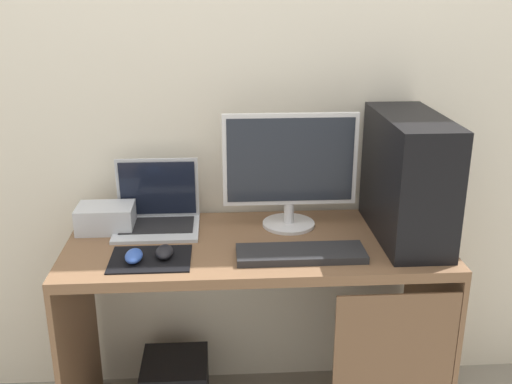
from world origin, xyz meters
TOP-DOWN VIEW (x-y plane):
  - wall_back at (0.00, 0.32)m, footprint 4.00×0.05m
  - desk at (0.02, -0.01)m, footprint 1.31×0.56m
  - pc_tower at (0.52, 0.02)m, footprint 0.21×0.50m
  - monitor at (0.13, 0.12)m, footprint 0.48×0.19m
  - laptop at (-0.35, 0.15)m, footprint 0.30×0.24m
  - projector at (-0.53, 0.13)m, footprint 0.20×0.14m
  - keyboard at (0.14, -0.14)m, footprint 0.42×0.14m
  - mousepad at (-0.35, -0.13)m, footprint 0.26×0.20m
  - mouse_left at (-0.30, -0.12)m, footprint 0.06×0.10m
  - mouse_right at (-0.40, -0.14)m, footprint 0.06×0.10m

SIDE VIEW (x-z plane):
  - desk at x=0.02m, z-range 0.22..0.98m
  - mousepad at x=-0.35m, z-range 0.76..0.77m
  - keyboard at x=0.14m, z-range 0.76..0.79m
  - mouse_left at x=-0.30m, z-range 0.77..0.80m
  - mouse_right at x=-0.40m, z-range 0.77..0.80m
  - projector at x=-0.53m, z-range 0.76..0.86m
  - laptop at x=-0.35m, z-range 0.69..0.94m
  - pc_tower at x=0.52m, z-range 0.76..1.19m
  - monitor at x=0.13m, z-range 0.77..1.20m
  - wall_back at x=0.00m, z-range 0.00..2.60m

